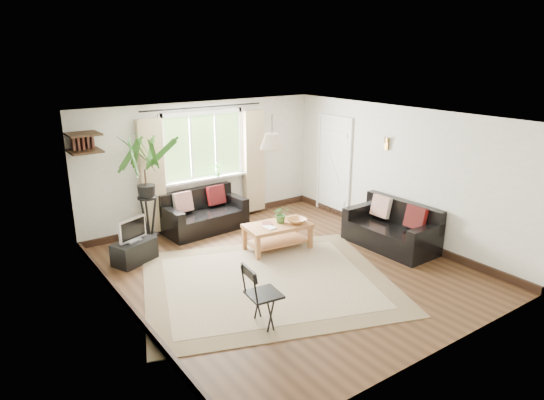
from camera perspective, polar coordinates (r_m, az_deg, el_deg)
floor at (r=7.76m, az=1.71°, el=-8.15°), size 5.50×5.50×0.00m
ceiling at (r=7.07m, az=1.88°, el=9.71°), size 5.50×5.50×0.00m
wall_back at (r=9.59m, az=-8.09°, el=4.28°), size 5.00×0.02×2.40m
wall_front at (r=5.51m, az=19.25°, el=-6.50°), size 5.00×0.02×2.40m
wall_left at (r=6.23m, az=-17.01°, el=-3.49°), size 0.02×5.50×2.40m
wall_right at (r=8.99m, az=14.70°, el=3.00°), size 0.02×5.50×2.40m
rug at (r=7.35m, az=-0.53°, el=-9.59°), size 4.41×4.10×0.02m
window at (r=9.49m, az=-8.07°, el=6.29°), size 2.50×0.16×2.16m
door at (r=10.16m, az=7.25°, el=3.89°), size 0.06×0.96×2.06m
corner_shelf at (r=8.46m, az=-21.24°, el=6.31°), size 0.50×0.50×0.34m
pendant_lamp at (r=7.44m, az=-0.00°, el=7.37°), size 0.36×0.36×0.54m
wall_sconce at (r=9.02m, az=13.22°, el=6.67°), size 0.12×0.12×0.28m
sofa_back at (r=9.33m, az=-7.93°, el=-1.42°), size 1.61×0.89×0.73m
sofa_right at (r=8.70m, az=13.80°, el=-3.07°), size 1.63×0.85×0.76m
coffee_table at (r=8.42m, az=0.65°, el=-4.34°), size 1.18×0.74×0.46m
table_plant at (r=8.37m, az=1.10°, el=-1.65°), size 0.36×0.34×0.31m
bowl at (r=8.39m, az=2.94°, el=-2.46°), size 0.34×0.34×0.08m
book_a at (r=8.12m, az=-0.77°, el=-3.36°), size 0.19×0.24×0.02m
book_b at (r=8.33m, az=-1.11°, el=-2.80°), size 0.23×0.26×0.02m
tv_stand at (r=8.24m, az=-15.89°, el=-5.86°), size 0.79×0.63×0.37m
tv at (r=8.10m, az=-16.11°, el=-3.33°), size 0.56×0.37×0.41m
palm_stand at (r=8.55m, az=-14.53°, el=0.84°), size 0.90×0.90×1.98m
folding_chair at (r=6.11m, az=-0.96°, el=-11.16°), size 0.48×0.48×0.84m
sill_plant at (r=9.63m, az=-6.40°, el=3.57°), size 0.14×0.10×0.27m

